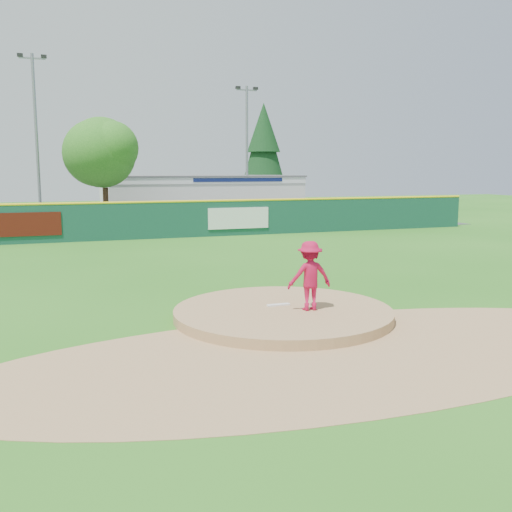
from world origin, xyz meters
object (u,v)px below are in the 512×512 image
object	(u,v)px
light_pole_right	(247,146)
van	(127,218)
conifer_tree	(264,150)
pitcher	(310,276)
pool_building_grp	(200,196)
light_pole_left	(36,133)
deciduous_tree	(104,157)

from	to	relation	value
light_pole_right	van	bearing A→B (deg)	-146.28
van	conifer_tree	bearing A→B (deg)	-45.96
light_pole_right	pitcher	bearing A→B (deg)	-106.04
pool_building_grp	van	bearing A→B (deg)	-125.97
pool_building_grp	light_pole_left	bearing A→B (deg)	-157.40
van	light_pole_right	xyz separation A→B (m)	(10.03, 6.70, 4.74)
light_pole_left	light_pole_right	distance (m)	15.14
pool_building_grp	deciduous_tree	world-z (taller)	deciduous_tree
van	light_pole_right	world-z (taller)	light_pole_right
light_pole_right	pool_building_grp	bearing A→B (deg)	135.05
deciduous_tree	conifer_tree	xyz separation A→B (m)	(15.00, 11.00, 0.99)
deciduous_tree	light_pole_left	distance (m)	4.72
pitcher	conifer_tree	bearing A→B (deg)	-104.94
pitcher	pool_building_grp	world-z (taller)	pool_building_grp
van	pool_building_grp	bearing A→B (deg)	-36.24
van	light_pole_left	xyz separation A→B (m)	(-4.97, 4.70, 5.25)
pitcher	deciduous_tree	xyz separation A→B (m)	(-2.56, 25.36, 3.44)
deciduous_tree	conifer_tree	bearing A→B (deg)	36.25
deciduous_tree	light_pole_left	size ratio (longest dim) A/B	0.67
pitcher	light_pole_left	bearing A→B (deg)	-72.57
pitcher	van	xyz separation A→B (m)	(-1.59, 22.66, -0.31)
deciduous_tree	light_pole_right	xyz separation A→B (m)	(11.00, 4.00, 0.99)
pitcher	pool_building_grp	xyz separation A→B (m)	(5.44, 32.36, 0.55)
deciduous_tree	light_pole_right	bearing A→B (deg)	19.98
deciduous_tree	pool_building_grp	bearing A→B (deg)	41.16
pool_building_grp	light_pole_right	xyz separation A→B (m)	(3.00, -2.99, 3.88)
conifer_tree	light_pole_right	bearing A→B (deg)	-119.74
pool_building_grp	deciduous_tree	distance (m)	11.01
pitcher	conifer_tree	distance (m)	38.68
pitcher	pool_building_grp	distance (m)	32.81
pool_building_grp	conifer_tree	world-z (taller)	conifer_tree
conifer_tree	light_pole_right	xyz separation A→B (m)	(-4.00, -7.00, 0.00)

